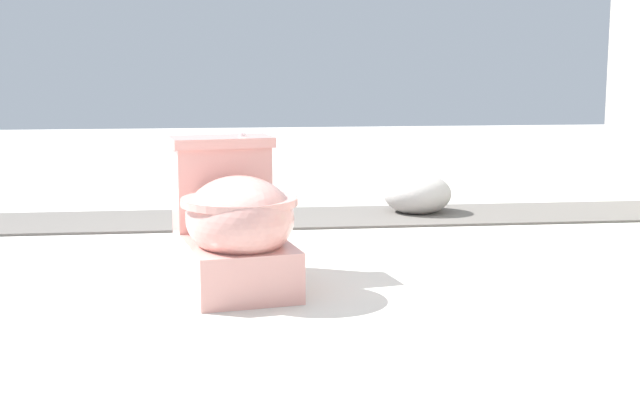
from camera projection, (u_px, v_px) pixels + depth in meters
name	position (u px, v px, depth m)	size (l,w,h in m)	color
ground_plane	(238.00, 282.00, 3.16)	(14.00, 14.00, 0.00)	beige
gravel_strip	(333.00, 217.00, 4.41)	(0.56, 8.00, 0.01)	#605B56
toilet	(234.00, 224.00, 3.07)	(0.69, 0.48, 0.52)	#E09E93
boulder_near	(417.00, 194.00, 4.51)	(0.34, 0.32, 0.21)	#B7B2AD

